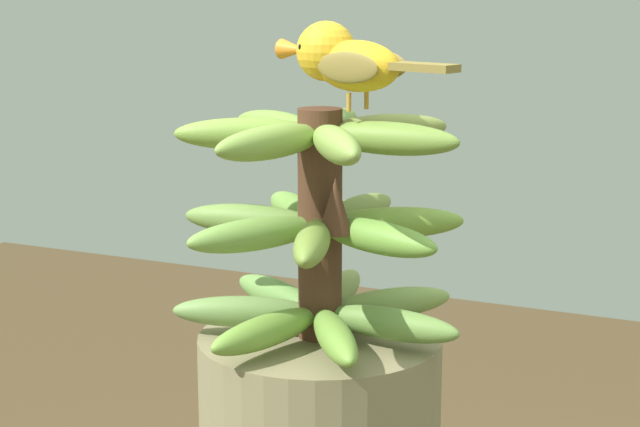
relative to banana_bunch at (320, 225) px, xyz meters
The scene contains 2 objects.
banana_bunch is the anchor object (origin of this frame).
perched_bird 0.18m from the banana_bunch, 158.93° to the right, with size 0.23×0.09×0.09m.
Camera 1 is at (-0.47, 1.03, 1.57)m, focal length 59.73 mm.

